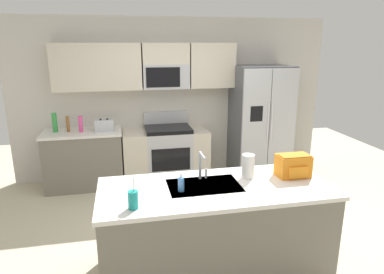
{
  "coord_description": "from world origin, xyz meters",
  "views": [
    {
      "loc": [
        -0.86,
        -3.46,
        2.2
      ],
      "look_at": [
        -0.01,
        0.6,
        1.05
      ],
      "focal_mm": 31.86,
      "sensor_mm": 36.0,
      "label": 1
    }
  ],
  "objects_px": {
    "range_oven": "(166,154)",
    "backpack": "(293,165)",
    "bottle_pink": "(81,124)",
    "drink_cup_teal": "(133,200)",
    "sink_faucet": "(201,163)",
    "soap_dispenser": "(181,184)",
    "toaster": "(104,125)",
    "bottle_green": "(55,123)",
    "pepper_mill": "(68,124)",
    "refrigerator": "(260,122)",
    "paper_towel_roll": "(248,166)"
  },
  "relations": [
    {
      "from": "range_oven",
      "to": "backpack",
      "type": "xyz_separation_m",
      "value": [
        0.98,
        -2.33,
        0.57
      ]
    },
    {
      "from": "bottle_pink",
      "to": "drink_cup_teal",
      "type": "relative_size",
      "value": 0.91
    },
    {
      "from": "bottle_pink",
      "to": "sink_faucet",
      "type": "height_order",
      "value": "sink_faucet"
    },
    {
      "from": "soap_dispenser",
      "to": "backpack",
      "type": "relative_size",
      "value": 0.53
    },
    {
      "from": "sink_faucet",
      "to": "drink_cup_teal",
      "type": "distance_m",
      "value": 0.83
    },
    {
      "from": "range_oven",
      "to": "sink_faucet",
      "type": "bearing_deg",
      "value": -88.41
    },
    {
      "from": "drink_cup_teal",
      "to": "soap_dispenser",
      "type": "bearing_deg",
      "value": 30.11
    },
    {
      "from": "toaster",
      "to": "bottle_green",
      "type": "distance_m",
      "value": 0.73
    },
    {
      "from": "sink_faucet",
      "to": "drink_cup_teal",
      "type": "height_order",
      "value": "sink_faucet"
    },
    {
      "from": "bottle_pink",
      "to": "soap_dispenser",
      "type": "relative_size",
      "value": 1.45
    },
    {
      "from": "sink_faucet",
      "to": "bottle_green",
      "type": "bearing_deg",
      "value": 127.4
    },
    {
      "from": "drink_cup_teal",
      "to": "backpack",
      "type": "distance_m",
      "value": 1.64
    },
    {
      "from": "pepper_mill",
      "to": "sink_faucet",
      "type": "xyz_separation_m",
      "value": [
        1.54,
        -2.23,
        0.05
      ]
    },
    {
      "from": "drink_cup_teal",
      "to": "bottle_pink",
      "type": "bearing_deg",
      "value": 104.14
    },
    {
      "from": "backpack",
      "to": "refrigerator",
      "type": "bearing_deg",
      "value": 75.21
    },
    {
      "from": "bottle_green",
      "to": "backpack",
      "type": "relative_size",
      "value": 0.91
    },
    {
      "from": "bottle_green",
      "to": "sink_faucet",
      "type": "xyz_separation_m",
      "value": [
        1.73,
        -2.26,
        0.02
      ]
    },
    {
      "from": "range_oven",
      "to": "refrigerator",
      "type": "bearing_deg",
      "value": -2.61
    },
    {
      "from": "bottle_green",
      "to": "soap_dispenser",
      "type": "height_order",
      "value": "bottle_green"
    },
    {
      "from": "paper_towel_roll",
      "to": "backpack",
      "type": "height_order",
      "value": "paper_towel_roll"
    },
    {
      "from": "sink_faucet",
      "to": "bottle_pink",
      "type": "bearing_deg",
      "value": 121.71
    },
    {
      "from": "backpack",
      "to": "range_oven",
      "type": "bearing_deg",
      "value": 112.88
    },
    {
      "from": "pepper_mill",
      "to": "soap_dispenser",
      "type": "relative_size",
      "value": 1.43
    },
    {
      "from": "pepper_mill",
      "to": "paper_towel_roll",
      "type": "height_order",
      "value": "pepper_mill"
    },
    {
      "from": "soap_dispenser",
      "to": "paper_towel_roll",
      "type": "xyz_separation_m",
      "value": [
        0.71,
        0.18,
        0.05
      ]
    },
    {
      "from": "range_oven",
      "to": "refrigerator",
      "type": "xyz_separation_m",
      "value": [
        1.58,
        -0.07,
        0.48
      ]
    },
    {
      "from": "range_oven",
      "to": "sink_faucet",
      "type": "relative_size",
      "value": 4.82
    },
    {
      "from": "refrigerator",
      "to": "paper_towel_roll",
      "type": "distance_m",
      "value": 2.44
    },
    {
      "from": "pepper_mill",
      "to": "drink_cup_teal",
      "type": "bearing_deg",
      "value": -72.38
    },
    {
      "from": "bottle_green",
      "to": "range_oven",
      "type": "bearing_deg",
      "value": -1.02
    },
    {
      "from": "toaster",
      "to": "backpack",
      "type": "relative_size",
      "value": 0.87
    },
    {
      "from": "sink_faucet",
      "to": "drink_cup_teal",
      "type": "xyz_separation_m",
      "value": [
        -0.68,
        -0.48,
        -0.09
      ]
    },
    {
      "from": "bottle_pink",
      "to": "bottle_green",
      "type": "bearing_deg",
      "value": 168.4
    },
    {
      "from": "bottle_pink",
      "to": "soap_dispenser",
      "type": "bearing_deg",
      "value": -65.28
    },
    {
      "from": "range_oven",
      "to": "toaster",
      "type": "distance_m",
      "value": 1.09
    },
    {
      "from": "bottle_pink",
      "to": "soap_dispenser",
      "type": "xyz_separation_m",
      "value": [
        1.11,
        -2.4,
        -0.06
      ]
    },
    {
      "from": "range_oven",
      "to": "paper_towel_roll",
      "type": "height_order",
      "value": "paper_towel_roll"
    },
    {
      "from": "refrigerator",
      "to": "drink_cup_teal",
      "type": "distance_m",
      "value": 3.43
    },
    {
      "from": "sink_faucet",
      "to": "backpack",
      "type": "distance_m",
      "value": 0.93
    },
    {
      "from": "pepper_mill",
      "to": "bottle_pink",
      "type": "relative_size",
      "value": 0.99
    },
    {
      "from": "range_oven",
      "to": "paper_towel_roll",
      "type": "distance_m",
      "value": 2.4
    },
    {
      "from": "pepper_mill",
      "to": "bottle_pink",
      "type": "xyz_separation_m",
      "value": [
        0.19,
        -0.05,
        0.0
      ]
    },
    {
      "from": "pepper_mill",
      "to": "drink_cup_teal",
      "type": "xyz_separation_m",
      "value": [
        0.86,
        -2.7,
        -0.04
      ]
    },
    {
      "from": "pepper_mill",
      "to": "bottle_green",
      "type": "height_order",
      "value": "bottle_green"
    },
    {
      "from": "bottle_green",
      "to": "soap_dispenser",
      "type": "bearing_deg",
      "value": -59.08
    },
    {
      "from": "sink_faucet",
      "to": "paper_towel_roll",
      "type": "relative_size",
      "value": 1.17
    },
    {
      "from": "bottle_green",
      "to": "soap_dispenser",
      "type": "relative_size",
      "value": 1.72
    },
    {
      "from": "pepper_mill",
      "to": "sink_faucet",
      "type": "distance_m",
      "value": 2.71
    },
    {
      "from": "refrigerator",
      "to": "bottle_green",
      "type": "distance_m",
      "value": 3.25
    },
    {
      "from": "sink_faucet",
      "to": "soap_dispenser",
      "type": "relative_size",
      "value": 1.66
    }
  ]
}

